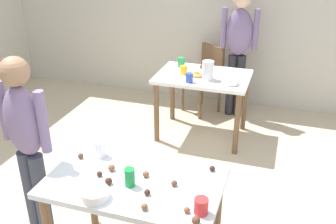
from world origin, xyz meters
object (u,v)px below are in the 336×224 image
(dining_table_near, at_px, (135,193))
(person_girl_near, at_px, (26,138))
(dining_table_far, at_px, (203,85))
(pitcher_far, at_px, (208,70))
(person_adult_far, at_px, (239,43))
(soda_can, at_px, (130,177))
(mixing_bowl, at_px, (95,194))
(chair_far_table, at_px, (206,75))

(dining_table_near, xyz_separation_m, person_girl_near, (-0.85, 0.06, 0.24))
(dining_table_far, xyz_separation_m, pitcher_far, (0.07, -0.11, 0.22))
(person_adult_far, bearing_deg, pitcher_far, -104.04)
(dining_table_near, distance_m, dining_table_far, 2.05)
(dining_table_near, relative_size, soda_can, 9.28)
(dining_table_near, relative_size, mixing_bowl, 6.55)
(soda_can, relative_size, pitcher_far, 0.60)
(chair_far_table, distance_m, mixing_bowl, 3.02)
(dining_table_near, xyz_separation_m, soda_can, (-0.00, -0.07, 0.17))
(dining_table_far, height_order, mixing_bowl, mixing_bowl)
(dining_table_far, height_order, person_adult_far, person_adult_far)
(person_girl_near, relative_size, soda_can, 12.09)
(chair_far_table, height_order, person_girl_near, person_girl_near)
(person_girl_near, height_order, mixing_bowl, person_girl_near)
(chair_far_table, height_order, mixing_bowl, chair_far_table)
(dining_table_far, distance_m, person_girl_near, 2.17)
(person_girl_near, height_order, person_adult_far, person_adult_far)
(dining_table_near, bearing_deg, soda_can, -90.37)
(person_girl_near, distance_m, mixing_bowl, 0.77)
(mixing_bowl, distance_m, soda_can, 0.24)
(dining_table_far, relative_size, soda_can, 8.36)
(chair_far_table, relative_size, person_adult_far, 0.55)
(person_adult_far, height_order, soda_can, person_adult_far)
(chair_far_table, bearing_deg, pitcher_far, -76.83)
(person_adult_far, relative_size, soda_can, 13.07)
(mixing_bowl, relative_size, soda_can, 1.42)
(person_girl_near, distance_m, person_adult_far, 2.89)
(dining_table_far, relative_size, person_adult_far, 0.64)
(mixing_bowl, height_order, pitcher_far, pitcher_far)
(dining_table_far, distance_m, mixing_bowl, 2.32)
(dining_table_far, bearing_deg, soda_can, -89.21)
(chair_far_table, bearing_deg, person_girl_near, -104.53)
(person_girl_near, bearing_deg, dining_table_near, -3.76)
(dining_table_near, height_order, mixing_bowl, mixing_bowl)
(person_adult_far, bearing_deg, chair_far_table, 176.71)
(soda_can, bearing_deg, pitcher_far, 88.73)
(person_girl_near, distance_m, pitcher_far, 2.08)
(soda_can, bearing_deg, person_girl_near, 171.32)
(mixing_bowl, height_order, soda_can, soda_can)
(person_adult_far, height_order, mixing_bowl, person_adult_far)
(dining_table_near, bearing_deg, mixing_bowl, -120.46)
(dining_table_near, height_order, chair_far_table, chair_far_table)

